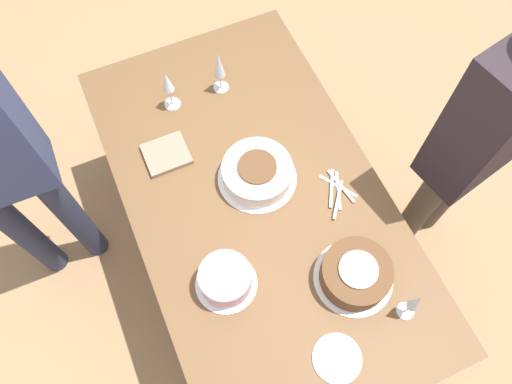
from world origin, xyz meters
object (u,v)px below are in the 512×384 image
cake_center_white (257,173)px  cake_back_decorated (226,279)px  person_cutting (484,136)px  wine_glass_extra (415,303)px  wine_glass_far (168,84)px  cake_front_chocolate (355,274)px  wine_glass_near (219,66)px

cake_center_white → cake_back_decorated: bearing=141.6°
cake_center_white → person_cutting: (-0.28, -0.79, 0.17)m
wine_glass_extra → wine_glass_far: bearing=21.2°
cake_center_white → wine_glass_extra: size_ratio=1.59×
cake_back_decorated → wine_glass_far: size_ratio=1.11×
cake_front_chocolate → cake_back_decorated: cake_front_chocolate is taller
wine_glass_near → cake_front_chocolate: bearing=-173.1°
wine_glass_extra → wine_glass_near: bearing=11.2°
wine_glass_near → wine_glass_far: wine_glass_near is taller
wine_glass_far → cake_front_chocolate: bearing=-160.9°
cake_back_decorated → wine_glass_extra: wine_glass_extra is taller
cake_back_decorated → cake_center_white: bearing=-38.4°
cake_center_white → wine_glass_extra: 0.75m
wine_glass_near → wine_glass_extra: 1.20m
wine_glass_near → person_cutting: (-0.75, -0.76, 0.07)m
cake_front_chocolate → cake_back_decorated: size_ratio=1.28×
cake_center_white → wine_glass_near: size_ratio=1.45×
cake_back_decorated → person_cutting: person_cutting is taller
cake_center_white → wine_glass_far: (0.48, 0.19, 0.09)m
wine_glass_near → wine_glass_far: (0.00, 0.23, -0.00)m
wine_glass_extra → person_cutting: 0.68m
cake_center_white → cake_front_chocolate: bearing=-163.4°
cake_center_white → wine_glass_far: wine_glass_far is taller
cake_center_white → person_cutting: bearing=-109.3°
wine_glass_near → wine_glass_extra: bearing=-168.8°
cake_front_chocolate → cake_back_decorated: (0.17, 0.43, 0.00)m
wine_glass_near → person_cutting: size_ratio=0.14×
person_cutting → cake_front_chocolate: bearing=8.5°
cake_back_decorated → wine_glass_far: 0.84m
wine_glass_far → cake_center_white: bearing=-158.2°
cake_front_chocolate → cake_back_decorated: bearing=68.7°
cake_center_white → wine_glass_extra: bearing=-159.1°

